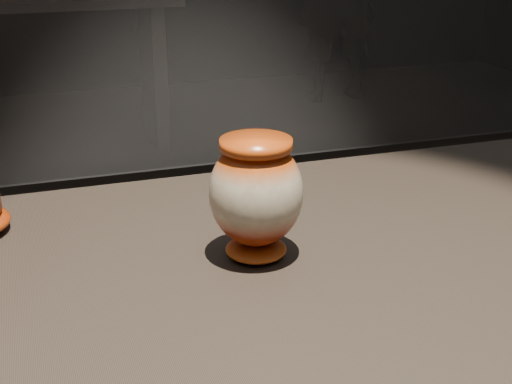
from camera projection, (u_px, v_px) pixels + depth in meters
main_vase at (256, 194)px, 0.98m from camera, size 0.13×0.13×0.17m
back_shelf at (4, 46)px, 4.07m from camera, size 2.00×0.60×0.90m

